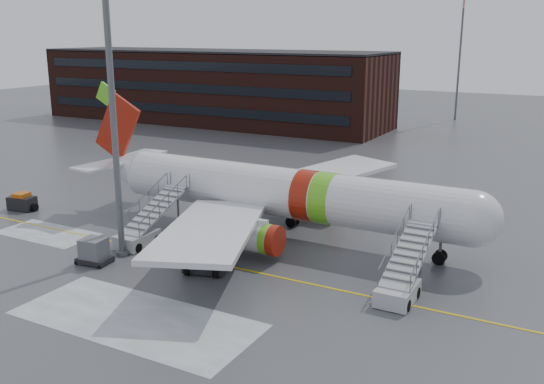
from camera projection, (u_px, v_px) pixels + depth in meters
The scene contains 10 objects.
ground at pixel (311, 277), 39.17m from camera, with size 260.00×260.00×0.00m, color #494C4F.
airliner at pixel (274, 192), 46.67m from camera, with size 35.03×32.97×11.18m.
airstair_fwd at pixel (402, 280), 36.05m from camera, with size 2.05×7.70×3.48m.
airstair_aft at pixel (144, 230), 45.22m from camera, with size 2.05×7.70×3.48m.
pushback_tug at pixel (202, 263), 39.81m from camera, with size 3.02×2.58×1.56m.
uld_container at pixel (94, 252), 41.37m from camera, with size 2.33×1.82×1.77m.
baggage_tractor at pixel (22, 203), 53.81m from camera, with size 3.08×1.73×1.55m.
light_mast_near at pixel (110, 69), 39.74m from camera, with size 1.20×1.20×25.13m.
terminal_building at pixel (211, 86), 105.05m from camera, with size 62.00×16.11×12.30m.
light_mast_far_n at pixel (461, 40), 105.44m from camera, with size 1.20×1.20×24.25m.
Camera 1 is at (15.26, -33.17, 15.42)m, focal length 40.00 mm.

